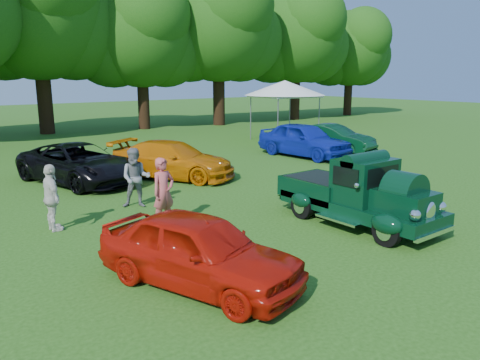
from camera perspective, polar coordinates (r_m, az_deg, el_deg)
ground at (r=11.25m, az=9.82°, el=-7.03°), size 120.00×120.00×0.00m
hero_pickup at (r=12.34m, az=14.08°, el=-1.84°), size 2.06×4.43×1.73m
red_convertible at (r=8.54m, az=-5.04°, el=-8.53°), size 2.82×4.26×1.35m
back_car_black at (r=17.55m, az=-19.03°, el=1.92°), size 3.55×5.48×1.40m
back_car_orange at (r=17.58m, az=-8.18°, el=2.45°), size 4.08×5.04×1.37m
back_car_blue at (r=22.32m, az=7.81°, el=4.91°), size 2.25×4.84×1.60m
back_car_green at (r=23.66m, az=11.17°, el=4.96°), size 2.43×4.45×1.39m
spectator_pink at (r=11.90m, az=-9.31°, el=-1.50°), size 0.70×0.52×1.76m
spectator_grey at (r=13.80m, az=-12.58°, el=0.26°), size 1.06×1.01×1.74m
spectator_white at (r=12.30m, az=-21.96°, el=-2.03°), size 0.41×0.98×1.66m
canopy_tent at (r=27.58m, az=5.48°, el=11.06°), size 5.23×5.23×3.49m
tree_line at (r=32.19m, az=-21.57°, el=17.57°), size 62.49×11.02×12.48m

